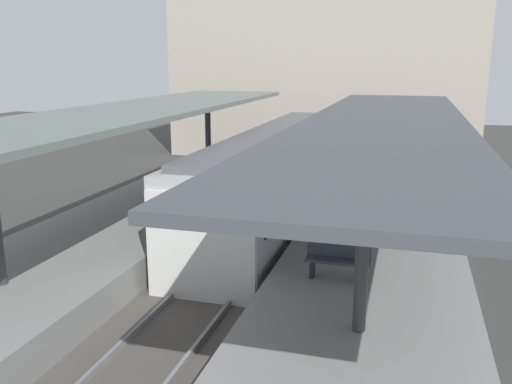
{
  "coord_description": "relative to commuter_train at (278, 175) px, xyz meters",
  "views": [
    {
      "loc": [
        4.47,
        -13.96,
        5.67
      ],
      "look_at": [
        -0.28,
        2.78,
        1.5
      ],
      "focal_mm": 38.3,
      "sensor_mm": 36.0,
      "label": 1
    }
  ],
  "objects": [
    {
      "name": "ground_plane",
      "position": [
        0.0,
        -4.65,
        -1.73
      ],
      "size": [
        80.0,
        80.0,
        0.0
      ],
      "primitive_type": "plane",
      "color": "#383835"
    },
    {
      "name": "platform_left",
      "position": [
        -3.8,
        -4.65,
        -1.23
      ],
      "size": [
        4.4,
        28.0,
        1.0
      ],
      "primitive_type": "cube",
      "color": "gray",
      "rests_on": "ground_plane"
    },
    {
      "name": "platform_right",
      "position": [
        3.8,
        -4.65,
        -1.23
      ],
      "size": [
        4.4,
        28.0,
        1.0
      ],
      "primitive_type": "cube",
      "color": "gray",
      "rests_on": "ground_plane"
    },
    {
      "name": "track_ballast",
      "position": [
        0.0,
        -4.65,
        -1.63
      ],
      "size": [
        3.2,
        28.0,
        0.2
      ],
      "primitive_type": "cube",
      "color": "#4C4742",
      "rests_on": "ground_plane"
    },
    {
      "name": "rail_near_side",
      "position": [
        -0.72,
        -4.65,
        -1.46
      ],
      "size": [
        0.08,
        28.0,
        0.14
      ],
      "primitive_type": "cube",
      "color": "slate",
      "rests_on": "track_ballast"
    },
    {
      "name": "rail_far_side",
      "position": [
        0.72,
        -4.65,
        -1.46
      ],
      "size": [
        0.08,
        28.0,
        0.14
      ],
      "primitive_type": "cube",
      "color": "slate",
      "rests_on": "track_ballast"
    },
    {
      "name": "commuter_train",
      "position": [
        0.0,
        0.0,
        0.0
      ],
      "size": [
        2.78,
        15.23,
        3.1
      ],
      "color": "#ADADB2",
      "rests_on": "track_ballast"
    },
    {
      "name": "canopy_left",
      "position": [
        -3.8,
        -3.25,
        2.4
      ],
      "size": [
        4.18,
        21.0,
        3.25
      ],
      "color": "#333335",
      "rests_on": "platform_left"
    },
    {
      "name": "canopy_right",
      "position": [
        3.8,
        -3.25,
        2.32
      ],
      "size": [
        4.18,
        21.0,
        3.17
      ],
      "color": "#333335",
      "rests_on": "platform_right"
    },
    {
      "name": "platform_bench",
      "position": [
        3.12,
        -7.25,
        -0.26
      ],
      "size": [
        1.4,
        0.41,
        0.86
      ],
      "color": "black",
      "rests_on": "platform_right"
    },
    {
      "name": "platform_sign",
      "position": [
        5.01,
        -2.66,
        0.9
      ],
      "size": [
        0.9,
        0.08,
        2.21
      ],
      "color": "#262628",
      "rests_on": "platform_right"
    },
    {
      "name": "passenger_near_bench",
      "position": [
        4.41,
        -0.32,
        0.13
      ],
      "size": [
        0.36,
        0.36,
        1.65
      ],
      "color": "#386B3D",
      "rests_on": "platform_right"
    },
    {
      "name": "station_building_backdrop",
      "position": [
        -0.81,
        15.35,
        3.77
      ],
      "size": [
        18.0,
        6.0,
        11.0
      ],
      "primitive_type": "cube",
      "color": "#A89E8E",
      "rests_on": "ground_plane"
    }
  ]
}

